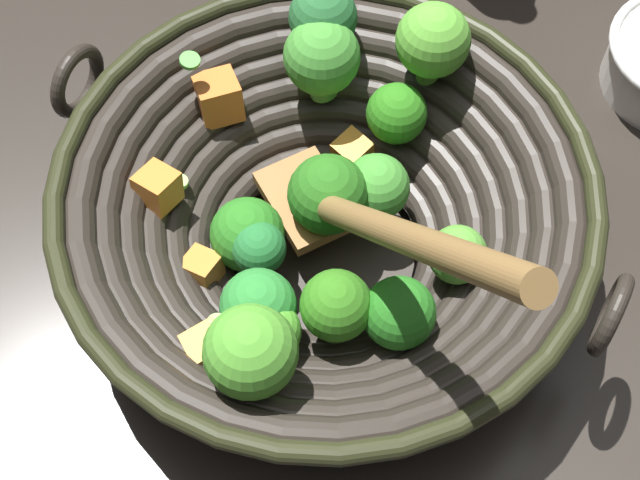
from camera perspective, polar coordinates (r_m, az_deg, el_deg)
ground_plane at (r=0.70m, az=0.28°, el=-1.23°), size 4.00×4.00×0.00m
wok at (r=0.64m, az=0.31°, el=1.65°), size 0.39×0.36×0.28m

